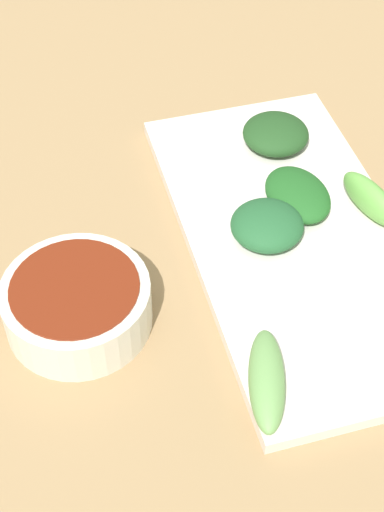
# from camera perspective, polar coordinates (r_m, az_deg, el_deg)

# --- Properties ---
(tabletop) EXTENTS (2.10, 2.10, 0.02)m
(tabletop) POSITION_cam_1_polar(r_m,az_deg,el_deg) (0.65, 2.99, -2.30)
(tabletop) COLOR #9D7B53
(tabletop) RESTS_ON ground
(sauce_bowl) EXTENTS (0.11, 0.11, 0.04)m
(sauce_bowl) POSITION_cam_1_polar(r_m,az_deg,el_deg) (0.60, -8.48, -3.45)
(sauce_bowl) COLOR silver
(sauce_bowl) RESTS_ON tabletop
(serving_plate) EXTENTS (0.18, 0.36, 0.01)m
(serving_plate) POSITION_cam_1_polar(r_m,az_deg,el_deg) (0.67, 7.62, 1.28)
(serving_plate) COLOR silver
(serving_plate) RESTS_ON tabletop
(broccoli_stalk_0) EXTENTS (0.04, 0.07, 0.03)m
(broccoli_stalk_0) POSITION_cam_1_polar(r_m,az_deg,el_deg) (0.68, 13.03, 4.13)
(broccoli_stalk_0) COLOR #67AA48
(broccoli_stalk_0) RESTS_ON serving_plate
(broccoli_leafy_1) EXTENTS (0.07, 0.07, 0.02)m
(broccoli_leafy_1) POSITION_cam_1_polar(r_m,az_deg,el_deg) (0.74, 6.20, 8.96)
(broccoli_leafy_1) COLOR #21471E
(broccoli_leafy_1) RESTS_ON serving_plate
(broccoli_leafy_2) EXTENTS (0.06, 0.08, 0.02)m
(broccoli_leafy_2) POSITION_cam_1_polar(r_m,az_deg,el_deg) (0.68, 7.80, 4.52)
(broccoli_leafy_2) COLOR #205A21
(broccoli_leafy_2) RESTS_ON serving_plate
(broccoli_stalk_4) EXTENTS (0.05, 0.09, 0.02)m
(broccoli_stalk_4) POSITION_cam_1_polar(r_m,az_deg,el_deg) (0.55, 5.53, -9.10)
(broccoli_stalk_4) COLOR #6D9E56
(broccoli_stalk_4) RESTS_ON serving_plate
(broccoli_leafy_6) EXTENTS (0.07, 0.07, 0.03)m
(broccoli_leafy_6) POSITION_cam_1_polar(r_m,az_deg,el_deg) (0.65, 5.56, 2.27)
(broccoli_leafy_6) COLOR #235930
(broccoli_leafy_6) RESTS_ON serving_plate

